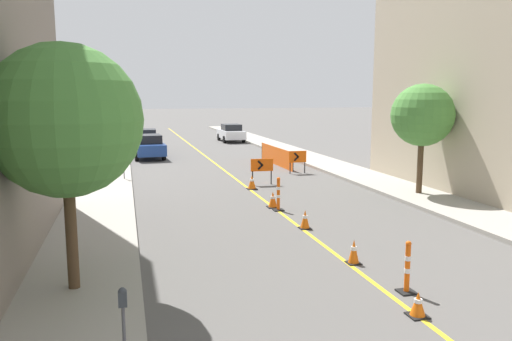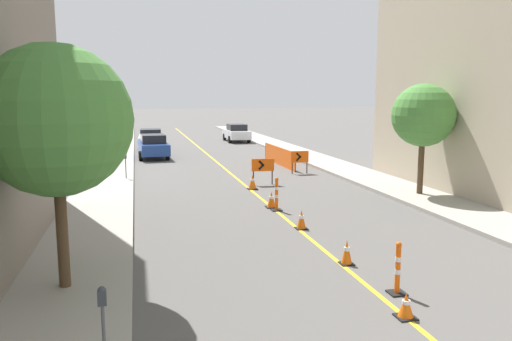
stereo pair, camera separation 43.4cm
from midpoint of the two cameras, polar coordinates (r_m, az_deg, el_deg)
The scene contains 20 objects.
lane_stripe at distance 32.89m, azimuth -5.68°, elevation 1.27°, with size 0.12×62.94×0.01m.
sidewalk_left at distance 32.51m, azimuth -16.83°, elevation 0.98°, with size 2.55×62.94×0.15m.
sidewalk_right at distance 34.46m, azimuth 4.84°, elevation 1.74°, with size 2.55×62.94×0.15m.
traffic_cone_second at distance 10.32m, azimuth 16.84°, elevation -14.45°, with size 0.37×0.37×0.49m.
traffic_cone_third at distance 12.91m, azimuth 10.16°, elevation -9.13°, with size 0.34×0.34×0.62m.
traffic_cone_fourth at distance 15.96m, azimuth 4.85°, elevation -5.60°, with size 0.37×0.37×0.60m.
traffic_cone_fifth at distance 18.84m, azimuth 1.28°, elevation -3.35°, with size 0.42×0.42×0.61m.
traffic_cone_farthest at distance 22.45m, azimuth -1.02°, elevation -1.33°, with size 0.45×0.45×0.65m.
delineator_post_front at distance 11.30m, azimuth 15.84°, elevation -10.95°, with size 0.36×0.36×1.15m.
delineator_post_rear at distance 18.31m, azimuth 1.89°, elevation -2.93°, with size 0.38×0.38×1.24m.
arrow_barricade_primary at distance 23.46m, azimuth 0.15°, elevation 0.50°, with size 1.08×0.12×1.24m.
arrow_barricade_secondary at distance 26.89m, azimuth 4.31°, elevation 1.47°, with size 0.98×0.08×1.22m.
safety_mesh_fence at distance 30.19m, azimuth 1.90°, elevation 1.67°, with size 0.17×6.03×1.08m.
parked_car_curb_near at distance 34.07m, azimuth -12.48°, elevation 2.71°, with size 2.04×4.39×1.59m.
parked_car_curb_mid at distance 39.58m, azimuth -12.79°, elevation 3.51°, with size 1.98×4.37×1.59m.
parked_car_curb_far at distance 45.13m, azimuth -3.15°, elevation 4.33°, with size 1.94×4.33×1.59m.
parking_meter_near_curb at distance 7.53m, azimuth -16.58°, elevation -15.73°, with size 0.12×0.11×1.44m.
parking_meter_far_curb at distance 25.15m, azimuth -15.38°, elevation 1.09°, with size 0.12×0.11×1.25m.
street_tree_left_near at distance 10.95m, azimuth -22.07°, elevation 5.26°, with size 3.15×3.15×5.13m.
street_tree_right_near at distance 21.57m, azimuth 17.95°, elevation 6.00°, with size 2.56×2.56×4.52m.
Camera 1 is at (-5.32, -0.69, 4.23)m, focal length 35.00 mm.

